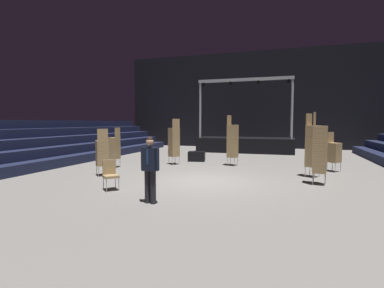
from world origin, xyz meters
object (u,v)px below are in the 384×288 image
Objects in this scene: stage_riser at (245,143)px; chair_stack_mid_centre at (114,148)px; chair_stack_rear_right at (334,152)px; loose_chair_near_man at (110,173)px; chair_stack_mid_right at (174,142)px; chair_stack_rear_left at (232,141)px; man_with_tie at (150,166)px; equipment_road_case at (197,156)px; chair_stack_front_right at (313,145)px; chair_stack_mid_left at (320,149)px; chair_stack_front_left at (102,152)px.

stage_riser is 10.41m from chair_stack_mid_centre.
chair_stack_rear_right reaches higher than loose_chair_near_man.
stage_riser is 2.91× the size of chair_stack_mid_right.
man_with_tie is at bearing 7.65° from chair_stack_rear_left.
chair_stack_rear_left reaches higher than man_with_tie.
chair_stack_mid_right is at bearing -55.42° from chair_stack_mid_centre.
chair_stack_rear_right is 1.81× the size of loose_chair_near_man.
chair_stack_mid_centre reaches higher than equipment_road_case.
loose_chair_near_man is at bearing -100.53° from stage_riser.
man_with_tie is 6.71m from chair_stack_mid_centre.
man_with_tie is at bearing -142.17° from chair_stack_mid_centre.
chair_stack_rear_right is at bearing -118.31° from man_with_tie.
equipment_road_case is (-5.65, 3.07, -0.97)m from chair_stack_front_right.
chair_stack_front_right reaches higher than loose_chair_near_man.
stage_riser is 2.71× the size of chair_stack_mid_left.
chair_stack_mid_left is 5.02m from chair_stack_rear_left.
chair_stack_mid_centre is at bearing -40.28° from man_with_tie.
equipment_road_case is 0.95× the size of loose_chair_near_man.
chair_stack_rear_left is at bearing -54.27° from chair_stack_rear_right.
stage_riser is 3.92× the size of chair_stack_rear_right.
chair_stack_front_right is at bearing -67.78° from chair_stack_mid_right.
chair_stack_mid_right is (1.56, 3.83, 0.21)m from chair_stack_front_left.
chair_stack_front_left is 2.68m from loose_chair_near_man.
equipment_road_case is (-5.76, 4.49, -0.97)m from chair_stack_mid_left.
chair_stack_mid_centre is (-8.72, -0.21, -0.29)m from chair_stack_front_right.
chair_stack_front_right reaches higher than chair_stack_mid_right.
chair_stack_mid_left is 3.22m from chair_stack_rear_right.
man_with_tie is at bearing -9.39° from chair_stack_front_right.
chair_stack_mid_left is 8.91m from chair_stack_mid_centre.
chair_stack_rear_right is at bearing 171.49° from loose_chair_near_man.
chair_stack_front_left is 4.15m from chair_stack_mid_right.
chair_stack_rear_left is at bearing -87.43° from man_with_tie.
loose_chair_near_man reaches higher than equipment_road_case.
chair_stack_mid_centre is 5.70m from chair_stack_rear_left.
chair_stack_mid_left is at bearing -129.74° from man_with_tie.
chair_stack_rear_right is at bearing -53.31° from chair_stack_mid_right.
man_with_tie is at bearing -81.25° from equipment_road_case.
chair_stack_front_right is at bearing 73.65° from chair_stack_rear_left.
man_with_tie is (-0.57, -14.26, 0.39)m from stage_riser.
chair_stack_front_left is 8.11m from chair_stack_mid_left.
chair_stack_front_right is (7.95, 2.27, 0.29)m from chair_stack_front_left.
loose_chair_near_man is (-0.60, -7.36, 0.27)m from equipment_road_case.
chair_stack_front_right is 1.42m from chair_stack_mid_left.
chair_stack_rear_right is (4.77, -7.29, 0.25)m from stage_riser.
chair_stack_rear_right is (7.37, 0.09, -0.29)m from chair_stack_mid_right.
loose_chair_near_man is at bearing -95.51° from chair_stack_front_left.
chair_stack_front_right is (4.36, 5.31, 0.24)m from man_with_tie.
equipment_road_case is 7.39m from loose_chair_near_man.
chair_stack_rear_left is at bearing -24.91° from equipment_road_case.
chair_stack_rear_right is 1.90× the size of equipment_road_case.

